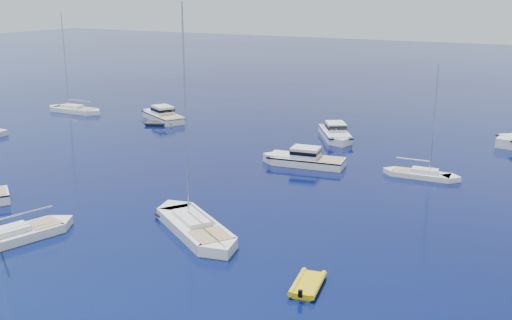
{
  "coord_description": "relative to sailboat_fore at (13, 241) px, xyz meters",
  "views": [
    {
      "loc": [
        24.8,
        -23.58,
        17.67
      ],
      "look_at": [
        -1.32,
        24.61,
        2.2
      ],
      "focal_mm": 42.09,
      "sensor_mm": 36.0,
      "label": 1
    }
  ],
  "objects": [
    {
      "name": "ground",
      "position": [
        10.37,
        -3.73,
        0.0
      ],
      "size": [
        400.0,
        400.0,
        0.0
      ],
      "primitive_type": "plane",
      "color": "#081C53",
      "rests_on": "ground"
    },
    {
      "name": "motor_cruiser_centre",
      "position": [
        10.66,
        28.43,
        0.0
      ],
      "size": [
        9.8,
        4.2,
        2.49
      ],
      "primitive_type": null,
      "rotation": [
        0.0,
        0.0,
        1.71
      ],
      "color": "silver",
      "rests_on": "ground"
    },
    {
      "name": "motor_cruiser_far_l",
      "position": [
        -16.37,
        39.83,
        0.0
      ],
      "size": [
        10.31,
        7.5,
        2.64
      ],
      "primitive_type": null,
      "rotation": [
        0.0,
        0.0,
        1.07
      ],
      "color": "silver",
      "rests_on": "ground"
    },
    {
      "name": "motor_cruiser_horizon",
      "position": [
        9.32,
        41.15,
        0.0
      ],
      "size": [
        7.61,
        9.78,
        2.54
      ],
      "primitive_type": null,
      "rotation": [
        0.0,
        0.0,
        3.7
      ],
      "color": "white",
      "rests_on": "ground"
    },
    {
      "name": "sailboat_fore",
      "position": [
        0.0,
        0.0,
        0.0
      ],
      "size": [
        5.44,
        10.52,
        14.97
      ],
      "primitive_type": null,
      "rotation": [
        0.0,
        0.0,
        2.85
      ],
      "color": "silver",
      "rests_on": "ground"
    },
    {
      "name": "sailboat_mid_r",
      "position": [
        10.87,
        7.78,
        0.0
      ],
      "size": [
        11.74,
        9.19,
        17.63
      ],
      "primitive_type": null,
      "rotation": [
        0.0,
        0.0,
        0.99
      ],
      "color": "white",
      "rests_on": "ground"
    },
    {
      "name": "sailboat_centre",
      "position": [
        22.62,
        29.97,
        0.0
      ],
      "size": [
        7.99,
        2.48,
        11.6
      ],
      "primitive_type": null,
      "rotation": [
        0.0,
        0.0,
        4.77
      ],
      "color": "silver",
      "rests_on": "ground"
    },
    {
      "name": "sailboat_far_l",
      "position": [
        -31.58,
        38.11,
        0.0
      ],
      "size": [
        10.43,
        2.94,
        15.25
      ],
      "primitive_type": null,
      "rotation": [
        0.0,
        0.0,
        1.59
      ],
      "color": "white",
      "rests_on": "ground"
    },
    {
      "name": "tender_yellow",
      "position": [
        22.01,
        3.69,
        0.0
      ],
      "size": [
        2.59,
        3.93,
        0.95
      ],
      "primitive_type": null,
      "rotation": [
        0.0,
        0.0,
        0.17
      ],
      "color": "#D8BA0C",
      "rests_on": "ground"
    },
    {
      "name": "tender_grey_near",
      "position": [
        8.02,
        8.81,
        0.0
      ],
      "size": [
        3.73,
        2.98,
        0.95
      ],
      "primitive_type": null,
      "rotation": [
        0.0,
        0.0,
        4.31
      ],
      "color": "black",
      "rests_on": "ground"
    },
    {
      "name": "tender_grey_far",
      "position": [
        -14.76,
        36.95,
        0.0
      ],
      "size": [
        4.42,
        3.53,
        0.95
      ],
      "primitive_type": null,
      "rotation": [
        0.0,
        0.0,
        2.0
      ],
      "color": "black",
      "rests_on": "ground"
    }
  ]
}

